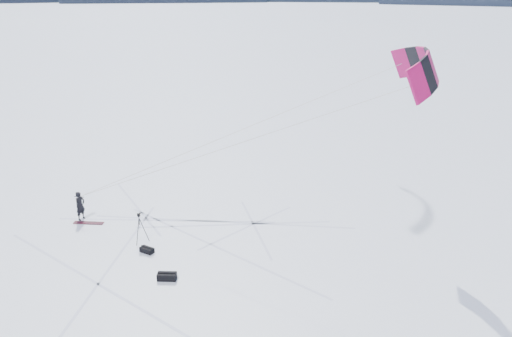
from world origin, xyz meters
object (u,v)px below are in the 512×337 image
(snowboard, at_px, (89,223))
(gear_bag_a, at_px, (167,276))
(snowkiter, at_px, (82,219))
(gear_bag_b, at_px, (147,250))
(tripod, at_px, (140,224))

(snowboard, distance_m, gear_bag_a, 7.34)
(snowkiter, xyz_separation_m, snowboard, (0.63, -0.30, 0.02))
(gear_bag_b, bearing_deg, snowboard, 171.28)
(gear_bag_a, height_order, gear_bag_b, gear_bag_a)
(tripod, bearing_deg, gear_bag_b, -74.75)
(snowkiter, bearing_deg, gear_bag_a, -106.77)
(tripod, height_order, gear_bag_b, tripod)
(snowkiter, bearing_deg, tripod, -94.20)
(snowkiter, relative_size, tripod, 1.03)
(snowboard, xyz_separation_m, gear_bag_b, (4.48, -1.72, 0.11))
(tripod, bearing_deg, snowkiter, 135.44)
(tripod, bearing_deg, snowboard, 137.27)
(gear_bag_b, bearing_deg, gear_bag_a, -29.47)
(snowkiter, xyz_separation_m, gear_bag_b, (5.12, -2.02, 0.13))
(snowboard, height_order, gear_bag_a, gear_bag_a)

